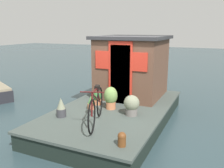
{
  "coord_description": "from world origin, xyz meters",
  "views": [
    {
      "loc": [
        -5.84,
        -2.57,
        2.58
      ],
      "look_at": [
        -0.2,
        0.0,
        1.15
      ],
      "focal_mm": 38.41,
      "sensor_mm": 36.0,
      "label": 1
    }
  ],
  "objects_px": {
    "bicycle": "(96,107)",
    "potted_plant_fern": "(91,103)",
    "potted_plant_mint": "(111,97)",
    "houseboat_cabin": "(132,66)",
    "mooring_bollard": "(122,139)",
    "potted_plant_geranium": "(61,108)",
    "potted_plant_basil": "(97,98)",
    "potted_plant_rosemary": "(132,105)"
  },
  "relations": [
    {
      "from": "potted_plant_rosemary",
      "to": "mooring_bollard",
      "type": "distance_m",
      "value": 1.67
    },
    {
      "from": "potted_plant_mint",
      "to": "potted_plant_geranium",
      "type": "bearing_deg",
      "value": 141.06
    },
    {
      "from": "houseboat_cabin",
      "to": "bicycle",
      "type": "relative_size",
      "value": 1.29
    },
    {
      "from": "houseboat_cabin",
      "to": "potted_plant_mint",
      "type": "bearing_deg",
      "value": 178.42
    },
    {
      "from": "bicycle",
      "to": "potted_plant_fern",
      "type": "xyz_separation_m",
      "value": [
        0.85,
        0.62,
        -0.22
      ]
    },
    {
      "from": "potted_plant_rosemary",
      "to": "potted_plant_fern",
      "type": "xyz_separation_m",
      "value": [
        0.0,
        1.16,
        -0.1
      ]
    },
    {
      "from": "potted_plant_rosemary",
      "to": "potted_plant_mint",
      "type": "xyz_separation_m",
      "value": [
        0.25,
        0.69,
        0.05
      ]
    },
    {
      "from": "houseboat_cabin",
      "to": "potted_plant_basil",
      "type": "bearing_deg",
      "value": 157.78
    },
    {
      "from": "potted_plant_fern",
      "to": "potted_plant_mint",
      "type": "bearing_deg",
      "value": -62.89
    },
    {
      "from": "houseboat_cabin",
      "to": "potted_plant_geranium",
      "type": "height_order",
      "value": "houseboat_cabin"
    },
    {
      "from": "potted_plant_fern",
      "to": "houseboat_cabin",
      "type": "bearing_deg",
      "value": -16.15
    },
    {
      "from": "potted_plant_fern",
      "to": "potted_plant_rosemary",
      "type": "bearing_deg",
      "value": -90.08
    },
    {
      "from": "potted_plant_geranium",
      "to": "potted_plant_basil",
      "type": "relative_size",
      "value": 1.29
    },
    {
      "from": "bicycle",
      "to": "potted_plant_fern",
      "type": "relative_size",
      "value": 4.5
    },
    {
      "from": "houseboat_cabin",
      "to": "potted_plant_basil",
      "type": "distance_m",
      "value": 1.67
    },
    {
      "from": "potted_plant_geranium",
      "to": "potted_plant_basil",
      "type": "xyz_separation_m",
      "value": [
        1.25,
        -0.35,
        -0.04
      ]
    },
    {
      "from": "houseboat_cabin",
      "to": "mooring_bollard",
      "type": "distance_m",
      "value": 3.66
    },
    {
      "from": "potted_plant_rosemary",
      "to": "potted_plant_basil",
      "type": "distance_m",
      "value": 1.28
    },
    {
      "from": "bicycle",
      "to": "potted_plant_fern",
      "type": "bearing_deg",
      "value": 35.82
    },
    {
      "from": "houseboat_cabin",
      "to": "potted_plant_geranium",
      "type": "relative_size",
      "value": 4.48
    },
    {
      "from": "potted_plant_fern",
      "to": "potted_plant_basil",
      "type": "bearing_deg",
      "value": 4.84
    },
    {
      "from": "potted_plant_mint",
      "to": "potted_plant_fern",
      "type": "relative_size",
      "value": 1.63
    },
    {
      "from": "potted_plant_geranium",
      "to": "mooring_bollard",
      "type": "xyz_separation_m",
      "value": [
        -0.8,
        -1.95,
        -0.09
      ]
    },
    {
      "from": "houseboat_cabin",
      "to": "potted_plant_fern",
      "type": "distance_m",
      "value": 2.03
    },
    {
      "from": "potted_plant_geranium",
      "to": "potted_plant_rosemary",
      "type": "bearing_deg",
      "value": -62.15
    },
    {
      "from": "potted_plant_mint",
      "to": "mooring_bollard",
      "type": "relative_size",
      "value": 2.21
    },
    {
      "from": "mooring_bollard",
      "to": "potted_plant_geranium",
      "type": "bearing_deg",
      "value": 67.66
    },
    {
      "from": "houseboat_cabin",
      "to": "potted_plant_geranium",
      "type": "bearing_deg",
      "value": 160.96
    },
    {
      "from": "houseboat_cabin",
      "to": "potted_plant_rosemary",
      "type": "bearing_deg",
      "value": -160.25
    },
    {
      "from": "bicycle",
      "to": "potted_plant_fern",
      "type": "distance_m",
      "value": 1.08
    },
    {
      "from": "potted_plant_basil",
      "to": "mooring_bollard",
      "type": "height_order",
      "value": "potted_plant_basil"
    },
    {
      "from": "potted_plant_geranium",
      "to": "mooring_bollard",
      "type": "distance_m",
      "value": 2.11
    },
    {
      "from": "bicycle",
      "to": "potted_plant_geranium",
      "type": "relative_size",
      "value": 3.48
    },
    {
      "from": "houseboat_cabin",
      "to": "potted_plant_fern",
      "type": "bearing_deg",
      "value": 163.85
    },
    {
      "from": "potted_plant_mint",
      "to": "potted_plant_fern",
      "type": "distance_m",
      "value": 0.56
    },
    {
      "from": "potted_plant_fern",
      "to": "mooring_bollard",
      "type": "distance_m",
      "value": 2.25
    },
    {
      "from": "bicycle",
      "to": "mooring_bollard",
      "type": "xyz_separation_m",
      "value": [
        -0.76,
        -0.95,
        -0.26
      ]
    },
    {
      "from": "potted_plant_mint",
      "to": "bicycle",
      "type": "bearing_deg",
      "value": -172.75
    },
    {
      "from": "potted_plant_basil",
      "to": "potted_plant_fern",
      "type": "height_order",
      "value": "potted_plant_basil"
    },
    {
      "from": "bicycle",
      "to": "potted_plant_basil",
      "type": "bearing_deg",
      "value": 26.92
    },
    {
      "from": "potted_plant_rosemary",
      "to": "potted_plant_geranium",
      "type": "relative_size",
      "value": 1.07
    },
    {
      "from": "potted_plant_geranium",
      "to": "potted_plant_fern",
      "type": "bearing_deg",
      "value": -25.01
    }
  ]
}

